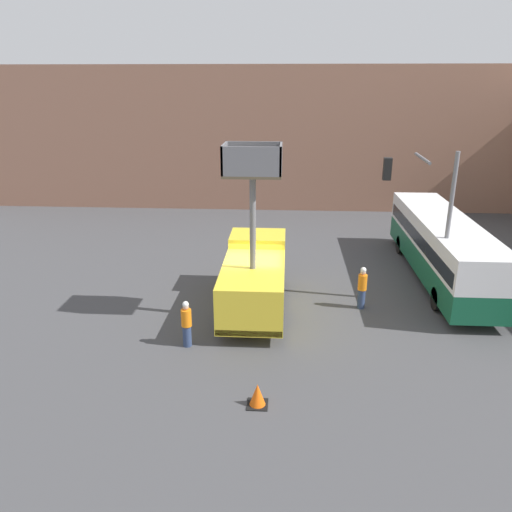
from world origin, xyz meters
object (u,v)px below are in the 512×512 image
(road_worker_near_truck, at_px, (187,324))
(road_worker_directing, at_px, (362,288))
(utility_truck, at_px, (255,275))
(traffic_light_pole, at_px, (428,206))
(traffic_cone_near_truck, at_px, (257,395))
(city_bus, at_px, (442,244))

(road_worker_near_truck, distance_m, road_worker_directing, 7.77)
(utility_truck, distance_m, road_worker_near_truck, 4.13)
(traffic_light_pole, height_order, road_worker_directing, traffic_light_pole)
(road_worker_directing, distance_m, traffic_cone_near_truck, 8.19)
(traffic_light_pole, bearing_deg, road_worker_directing, -164.69)
(traffic_light_pole, relative_size, traffic_cone_near_truck, 9.19)
(road_worker_near_truck, height_order, road_worker_directing, road_worker_directing)
(utility_truck, distance_m, road_worker_directing, 4.62)
(utility_truck, xyz_separation_m, city_bus, (8.86, 4.03, 0.23))
(traffic_light_pole, bearing_deg, utility_truck, -171.98)
(city_bus, height_order, road_worker_directing, city_bus)
(traffic_cone_near_truck, bearing_deg, road_worker_directing, 60.33)
(utility_truck, bearing_deg, traffic_cone_near_truck, -85.58)
(road_worker_near_truck, xyz_separation_m, road_worker_directing, (6.84, 3.69, 0.05))
(city_bus, bearing_deg, traffic_light_pole, 140.06)
(utility_truck, relative_size, traffic_light_pole, 1.07)
(traffic_light_pole, xyz_separation_m, traffic_cone_near_truck, (-6.59, -7.79, -4.06))
(utility_truck, bearing_deg, road_worker_directing, 3.81)
(city_bus, distance_m, road_worker_directing, 5.74)
(utility_truck, xyz_separation_m, traffic_cone_near_truck, (0.52, -6.79, -1.21))
(traffic_cone_near_truck, bearing_deg, utility_truck, 94.42)
(city_bus, relative_size, road_worker_near_truck, 6.68)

